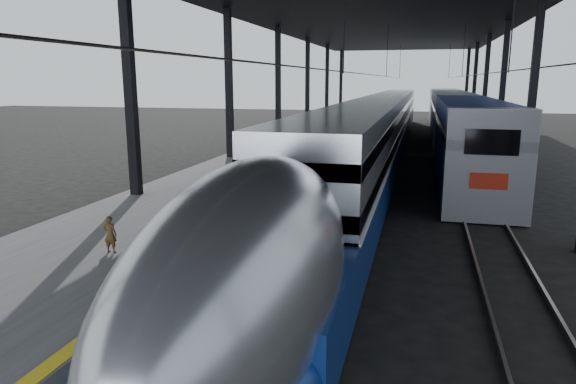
% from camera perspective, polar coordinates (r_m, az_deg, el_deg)
% --- Properties ---
extents(ground, '(160.00, 160.00, 0.00)m').
position_cam_1_polar(ground, '(13.85, -5.89, -9.94)').
color(ground, black).
rests_on(ground, ground).
extents(platform, '(6.00, 80.00, 1.00)m').
position_cam_1_polar(platform, '(33.32, 0.42, 4.15)').
color(platform, '#4C4C4F').
rests_on(platform, ground).
extents(yellow_strip, '(0.30, 80.00, 0.01)m').
position_cam_1_polar(yellow_strip, '(32.69, 5.20, 4.83)').
color(yellow_strip, yellow).
rests_on(yellow_strip, platform).
extents(rails, '(6.52, 80.00, 0.16)m').
position_cam_1_polar(rails, '(32.40, 14.29, 2.78)').
color(rails, slate).
rests_on(rails, ground).
extents(canopy, '(18.00, 75.00, 9.47)m').
position_cam_1_polar(canopy, '(32.33, 10.31, 19.02)').
color(canopy, black).
rests_on(canopy, ground).
extents(tgv_train, '(2.90, 65.20, 4.15)m').
position_cam_1_polar(tgv_train, '(35.17, 10.40, 6.74)').
color(tgv_train, '#AFB1B6').
rests_on(tgv_train, ground).
extents(second_train, '(3.09, 56.05, 4.25)m').
position_cam_1_polar(second_train, '(46.81, 17.70, 7.97)').
color(second_train, navy).
rests_on(second_train, ground).
extents(child, '(0.36, 0.25, 0.95)m').
position_cam_1_polar(child, '(13.57, -19.16, -4.46)').
color(child, '#4E381A').
rests_on(child, platform).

